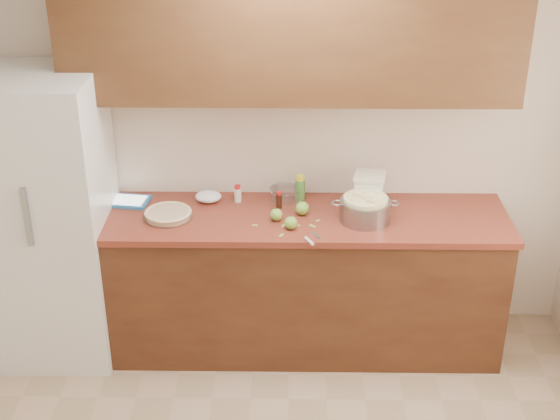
{
  "coord_description": "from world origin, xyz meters",
  "views": [
    {
      "loc": [
        0.0,
        -2.7,
        3.04
      ],
      "look_at": [
        -0.06,
        1.43,
        0.98
      ],
      "focal_mm": 50.0,
      "sensor_mm": 36.0,
      "label": 1
    }
  ],
  "objects_px": {
    "pie": "(168,214)",
    "flour_canister": "(369,191)",
    "tablet": "(128,201)",
    "colander": "(365,209)"
  },
  "relations": [
    {
      "from": "pie",
      "to": "flour_canister",
      "type": "relative_size",
      "value": 1.3
    },
    {
      "from": "colander",
      "to": "flour_canister",
      "type": "distance_m",
      "value": 0.17
    },
    {
      "from": "colander",
      "to": "tablet",
      "type": "xyz_separation_m",
      "value": [
        -1.45,
        0.22,
        -0.06
      ]
    },
    {
      "from": "tablet",
      "to": "pie",
      "type": "bearing_deg",
      "value": -28.82
    },
    {
      "from": "flour_canister",
      "to": "tablet",
      "type": "xyz_separation_m",
      "value": [
        -1.48,
        0.06,
        -0.1
      ]
    },
    {
      "from": "flour_canister",
      "to": "tablet",
      "type": "bearing_deg",
      "value": 177.69
    },
    {
      "from": "pie",
      "to": "flour_canister",
      "type": "bearing_deg",
      "value": 6.99
    },
    {
      "from": "pie",
      "to": "colander",
      "type": "relative_size",
      "value": 0.73
    },
    {
      "from": "pie",
      "to": "flour_canister",
      "type": "xyz_separation_m",
      "value": [
        1.21,
        0.15,
        0.09
      ]
    },
    {
      "from": "colander",
      "to": "tablet",
      "type": "distance_m",
      "value": 1.47
    }
  ]
}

